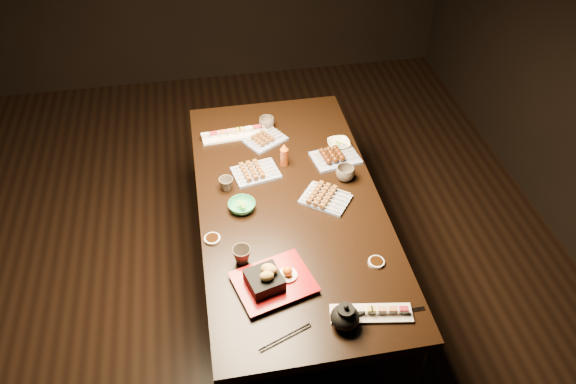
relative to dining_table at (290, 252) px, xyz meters
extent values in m
plane|color=black|center=(-0.21, 0.05, -0.38)|extent=(5.00, 5.00, 0.00)
cube|color=black|center=(0.00, 0.00, 0.00)|extent=(0.91, 1.81, 0.75)
imported|color=#339E64|center=(-0.24, -0.01, 0.40)|extent=(0.18, 0.18, 0.04)
imported|color=#EFE6C3|center=(0.35, 0.40, 0.39)|extent=(0.13, 0.13, 0.03)
imported|color=brown|center=(-0.28, -0.34, 0.41)|extent=(0.09, 0.09, 0.08)
imported|color=brown|center=(0.31, 0.12, 0.41)|extent=(0.11, 0.11, 0.08)
imported|color=brown|center=(-0.30, 0.15, 0.41)|extent=(0.08, 0.08, 0.07)
imported|color=brown|center=(-0.02, 0.64, 0.41)|extent=(0.10, 0.10, 0.07)
cylinder|color=maroon|center=(0.02, 0.29, 0.44)|extent=(0.04, 0.04, 0.14)
cylinder|color=white|center=(-0.40, -0.19, 0.38)|extent=(0.08, 0.08, 0.01)
cylinder|color=white|center=(0.30, 0.33, 0.38)|extent=(0.10, 0.10, 0.01)
cylinder|color=white|center=(0.31, -0.46, 0.38)|extent=(0.08, 0.08, 0.01)
cylinder|color=white|center=(-0.26, 0.58, 0.38)|extent=(0.10, 0.10, 0.01)
camera|label=1|loc=(-0.37, -2.00, 2.28)|focal=35.00mm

